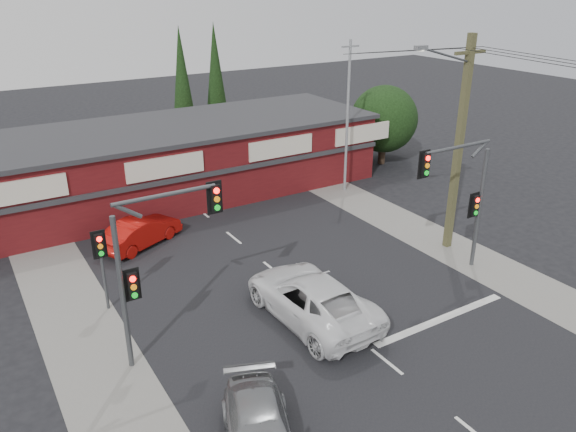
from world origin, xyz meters
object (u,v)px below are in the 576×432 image
shop_building (159,162)px  utility_pole (458,139)px  white_suv (312,298)px  red_sedan (141,232)px

shop_building → utility_pole: bearing=-56.2°
white_suv → shop_building: size_ratio=0.23×
white_suv → red_sedan: bearing=-71.5°
shop_building → red_sedan: bearing=-118.1°
utility_pole → white_suv: bearing=-169.1°
utility_pole → red_sedan: bearing=147.7°
red_sedan → shop_building: (3.22, 6.04, 1.42)m
white_suv → utility_pole: size_ratio=0.63×
red_sedan → shop_building: shop_building is taller
red_sedan → utility_pole: utility_pole is taller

